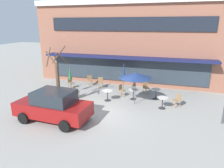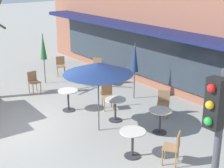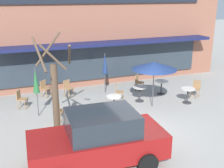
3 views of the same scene
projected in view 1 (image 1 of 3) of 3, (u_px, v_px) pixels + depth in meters
name	position (u px, v px, depth m)	size (l,w,h in m)	color
ground_plane	(104.00, 112.00, 12.38)	(80.00, 80.00, 0.00)	#9E9B93
building_facade	(135.00, 40.00, 20.47)	(16.98, 9.10, 7.26)	#935B47
cafe_table_near_wall	(162.00, 101.00, 12.76)	(0.70, 0.70, 0.76)	#333338
cafe_table_streetside	(133.00, 93.00, 14.32)	(0.70, 0.70, 0.76)	#333338
cafe_table_by_tree	(156.00, 92.00, 14.36)	(0.70, 0.70, 0.76)	#333338
cafe_table_mid_patio	(108.00, 94.00, 14.07)	(0.70, 0.70, 0.76)	#333338
patio_umbrella_green_folded	(135.00, 75.00, 13.02)	(2.10, 2.10, 2.20)	#4C4C51
patio_umbrella_cream_folded	(124.00, 71.00, 16.02)	(0.28, 0.28, 2.20)	#4C4C51
patio_umbrella_corner_open	(70.00, 73.00, 15.36)	(0.28, 0.28, 2.20)	#4C4C51
cafe_chair_0	(101.00, 82.00, 17.00)	(0.54, 0.54, 0.89)	#9E754C
cafe_chair_1	(90.00, 79.00, 17.67)	(0.56, 0.56, 0.89)	#9E754C
cafe_chair_2	(121.00, 89.00, 14.98)	(0.53, 0.53, 0.89)	#9E754C
cafe_chair_3	(70.00, 82.00, 16.92)	(0.54, 0.54, 0.89)	#9E754C
cafe_chair_4	(178.00, 99.00, 13.03)	(0.55, 0.55, 0.89)	#9E754C
cafe_chair_5	(146.00, 87.00, 15.54)	(0.56, 0.56, 0.89)	#9E754C
cafe_chair_6	(75.00, 91.00, 14.59)	(0.42, 0.42, 0.89)	#9E754C
parked_sedan	(53.00, 106.00, 11.10)	(4.29, 2.19, 1.76)	maroon
street_tree	(58.00, 80.00, 13.01)	(1.34, 1.28, 3.91)	brown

